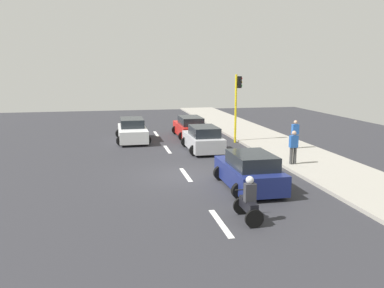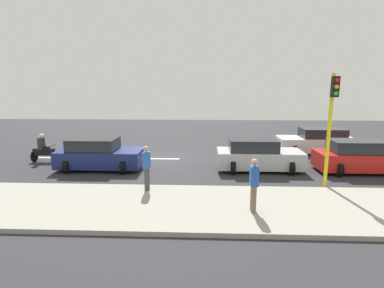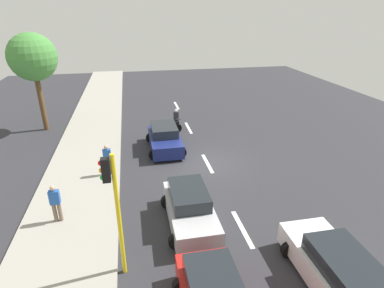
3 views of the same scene
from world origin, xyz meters
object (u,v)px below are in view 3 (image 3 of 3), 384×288
object	(u,v)px
car_dark_blue	(165,139)
pedestrian_near_signal	(55,202)
traffic_light_corner	(114,200)
car_white	(338,271)
motorcycle	(176,121)
pedestrian_by_tree	(107,159)
street_tree_center	(33,58)
car_silver	(190,208)

from	to	relation	value
car_dark_blue	pedestrian_near_signal	xyz separation A→B (m)	(5.27, 6.71, 0.35)
traffic_light_corner	car_dark_blue	bearing A→B (deg)	-105.00
car_white	motorcycle	world-z (taller)	motorcycle
car_dark_blue	traffic_light_corner	xyz separation A→B (m)	(2.66, 9.94, 2.22)
motorcycle	pedestrian_near_signal	size ratio (longest dim) A/B	0.91
car_dark_blue	pedestrian_by_tree	bearing A→B (deg)	41.59
car_white	pedestrian_near_signal	distance (m)	10.75
pedestrian_near_signal	traffic_light_corner	world-z (taller)	traffic_light_corner
pedestrian_by_tree	traffic_light_corner	bearing A→B (deg)	95.88
street_tree_center	car_silver	bearing A→B (deg)	123.05
car_silver	car_dark_blue	size ratio (longest dim) A/B	1.00
pedestrian_near_signal	street_tree_center	distance (m)	12.99
car_white	pedestrian_by_tree	distance (m)	11.67
pedestrian_by_tree	car_silver	bearing A→B (deg)	126.60
pedestrian_by_tree	street_tree_center	world-z (taller)	street_tree_center
car_white	car_dark_blue	distance (m)	12.63
traffic_light_corner	street_tree_center	bearing A→B (deg)	-69.65
car_silver	car_dark_blue	xyz separation A→B (m)	(0.14, -7.73, 0.00)
car_dark_blue	street_tree_center	size ratio (longest dim) A/B	0.59
car_silver	traffic_light_corner	world-z (taller)	traffic_light_corner
car_silver	street_tree_center	xyz separation A→B (m)	(8.42, -12.95, 4.52)
pedestrian_near_signal	traffic_light_corner	size ratio (longest dim) A/B	0.38
car_white	pedestrian_by_tree	size ratio (longest dim) A/B	2.64
car_dark_blue	motorcycle	bearing A→B (deg)	-110.24
car_silver	motorcycle	distance (m)	11.23
motorcycle	pedestrian_by_tree	size ratio (longest dim) A/B	0.91
car_silver	pedestrian_near_signal	xyz separation A→B (m)	(5.41, -1.02, 0.35)
car_white	car_dark_blue	xyz separation A→B (m)	(4.11, -11.94, -0.00)
traffic_light_corner	street_tree_center	size ratio (longest dim) A/B	0.65
pedestrian_near_signal	traffic_light_corner	bearing A→B (deg)	128.95
car_dark_blue	pedestrian_by_tree	size ratio (longest dim) A/B	2.40
car_silver	motorcycle	size ratio (longest dim) A/B	2.64
car_white	street_tree_center	distance (m)	21.64
car_white	motorcycle	size ratio (longest dim) A/B	2.91
pedestrian_near_signal	pedestrian_by_tree	xyz separation A→B (m)	(-1.89, -3.71, 0.00)
pedestrian_by_tree	street_tree_center	bearing A→B (deg)	-59.15
motorcycle	traffic_light_corner	size ratio (longest dim) A/B	0.34
traffic_light_corner	street_tree_center	distance (m)	16.33
motorcycle	street_tree_center	size ratio (longest dim) A/B	0.22
car_silver	traffic_light_corner	xyz separation A→B (m)	(2.80, 2.21, 2.22)
motorcycle	pedestrian_near_signal	xyz separation A→B (m)	(6.54, 10.15, 0.42)
car_white	pedestrian_by_tree	xyz separation A→B (m)	(7.49, -8.94, 0.35)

